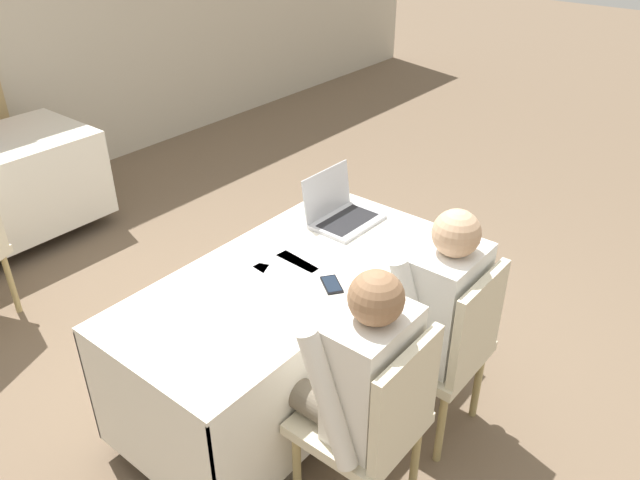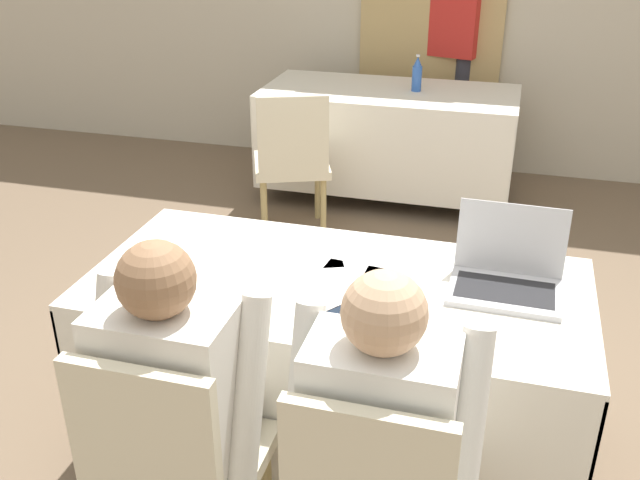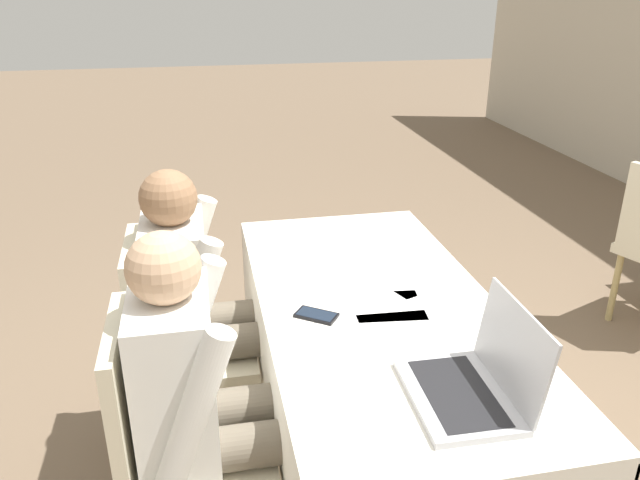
{
  "view_description": "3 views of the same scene",
  "coord_description": "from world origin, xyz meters",
  "views": [
    {
      "loc": [
        -1.74,
        -1.62,
        2.32
      ],
      "look_at": [
        0.0,
        -0.2,
        0.99
      ],
      "focal_mm": 35.0,
      "sensor_mm": 36.0,
      "label": 1
    },
    {
      "loc": [
        0.51,
        -2.03,
        1.92
      ],
      "look_at": [
        0.0,
        -0.2,
        0.99
      ],
      "focal_mm": 40.0,
      "sensor_mm": 36.0,
      "label": 2
    },
    {
      "loc": [
        1.81,
        -0.57,
        1.78
      ],
      "look_at": [
        0.0,
        -0.2,
        0.99
      ],
      "focal_mm": 35.0,
      "sensor_mm": 36.0,
      "label": 3
    }
  ],
  "objects": [
    {
      "name": "paper_left_edge",
      "position": [
        0.18,
        0.04,
        0.74
      ],
      "size": [
        0.22,
        0.31,
        0.0
      ],
      "rotation": [
        0.0,
        0.0,
        -0.05
      ],
      "color": "white",
      "rests_on": "conference_table_near"
    },
    {
      "name": "person_white_shirt",
      "position": [
        0.28,
        -0.6,
        0.67
      ],
      "size": [
        0.5,
        0.52,
        1.17
      ],
      "rotation": [
        0.0,
        0.0,
        3.14
      ],
      "color": "#665B4C",
      "rests_on": "ground_plane"
    },
    {
      "name": "chair_near_right",
      "position": [
        0.28,
        -0.71,
        0.51
      ],
      "size": [
        0.44,
        0.44,
        0.91
      ],
      "rotation": [
        0.0,
        0.0,
        3.14
      ],
      "color": "tan",
      "rests_on": "ground_plane"
    },
    {
      "name": "paper_beside_laptop",
      "position": [
        0.03,
        -0.01,
        0.74
      ],
      "size": [
        0.24,
        0.32,
        0.0
      ],
      "rotation": [
        0.0,
        0.0,
        -0.11
      ],
      "color": "white",
      "rests_on": "conference_table_near"
    },
    {
      "name": "conference_table_near",
      "position": [
        0.0,
        0.0,
        0.56
      ],
      "size": [
        1.68,
        0.8,
        0.74
      ],
      "color": "white",
      "rests_on": "ground_plane"
    },
    {
      "name": "person_checkered_shirt",
      "position": [
        -0.28,
        -0.6,
        0.67
      ],
      "size": [
        0.5,
        0.52,
        1.17
      ],
      "rotation": [
        0.0,
        0.0,
        3.14
      ],
      "color": "#665B4C",
      "rests_on": "ground_plane"
    },
    {
      "name": "chair_near_left",
      "position": [
        -0.28,
        -0.71,
        0.51
      ],
      "size": [
        0.44,
        0.44,
        0.91
      ],
      "rotation": [
        0.0,
        0.0,
        3.14
      ],
      "color": "tan",
      "rests_on": "ground_plane"
    },
    {
      "name": "cell_phone",
      "position": [
        0.05,
        -0.23,
        0.75
      ],
      "size": [
        0.14,
        0.15,
        0.01
      ],
      "rotation": [
        0.0,
        0.0,
        -0.62
      ],
      "color": "black",
      "rests_on": "conference_table_near"
    },
    {
      "name": "ground_plane",
      "position": [
        0.0,
        0.0,
        0.0
      ],
      "size": [
        24.0,
        24.0,
        0.0
      ],
      "primitive_type": "plane",
      "color": "brown"
    },
    {
      "name": "laptop",
      "position": [
        0.55,
        0.1,
        0.79
      ],
      "size": [
        0.36,
        0.29,
        0.26
      ],
      "rotation": [
        0.0,
        0.0,
        -0.02
      ],
      "color": "#B7B7BC",
      "rests_on": "conference_table_near"
    },
    {
      "name": "paper_centre_table",
      "position": [
        -0.15,
        0.2,
        0.74
      ],
      "size": [
        0.3,
        0.35,
        0.0
      ],
      "rotation": [
        0.0,
        0.0,
        0.37
      ],
      "color": "white",
      "rests_on": "conference_table_near"
    }
  ]
}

